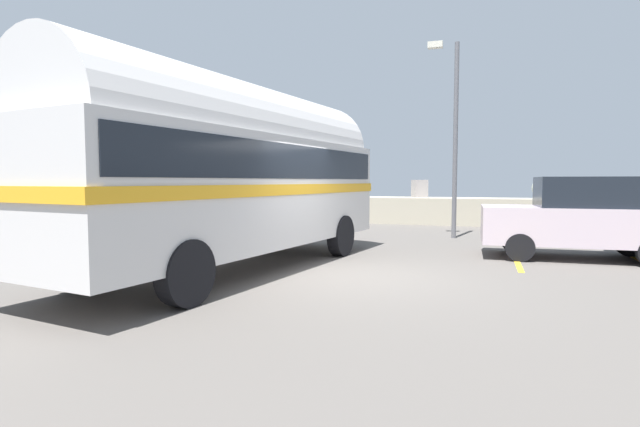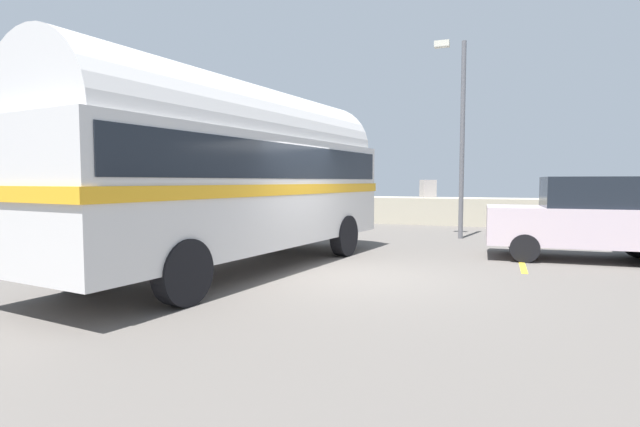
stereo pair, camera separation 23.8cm
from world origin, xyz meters
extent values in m
cube|color=#58534E|center=(0.00, 0.00, 0.01)|extent=(32.00, 26.00, 0.02)
cube|color=#ACA38D|center=(0.00, 11.80, 0.55)|extent=(31.36, 1.80, 1.10)
cube|color=#A2A882|center=(-11.97, 12.20, 1.51)|extent=(0.95, 0.80, 0.83)
cube|color=#BEA29B|center=(-7.94, 11.47, 1.74)|extent=(1.75, 1.74, 1.29)
sphere|color=#9DB09C|center=(-3.61, 11.84, 1.59)|extent=(0.98, 0.98, 0.98)
cube|color=#9C9391|center=(-0.33, 12.02, 1.47)|extent=(0.78, 0.89, 0.74)
sphere|color=#9EA59A|center=(4.47, 12.27, 1.52)|extent=(0.84, 0.84, 0.84)
cube|color=yellow|center=(2.97, 3.50, 0.02)|extent=(0.12, 4.40, 0.01)
cylinder|color=black|center=(-3.11, 2.55, 0.50)|extent=(0.42, 0.99, 0.96)
cylinder|color=black|center=(-0.93, 2.22, 0.50)|extent=(0.42, 0.99, 0.96)
cylinder|color=black|center=(-3.87, -2.61, 0.50)|extent=(0.42, 0.99, 0.96)
cylinder|color=black|center=(-1.69, -2.93, 0.50)|extent=(0.42, 0.99, 0.96)
cube|color=silver|center=(-2.40, -0.19, 1.57)|extent=(3.60, 8.66, 2.10)
cylinder|color=silver|center=(-2.40, -0.19, 2.62)|extent=(3.35, 8.30, 2.20)
cube|color=gold|center=(-2.40, -0.19, 1.63)|extent=(3.66, 8.75, 0.20)
cube|color=black|center=(-2.40, -0.19, 2.15)|extent=(3.59, 8.33, 0.64)
cube|color=silver|center=(-1.77, 4.03, 0.70)|extent=(2.28, 0.49, 0.28)
cylinder|color=black|center=(3.02, 2.72, 0.33)|extent=(0.63, 0.22, 0.62)
cylinder|color=black|center=(2.97, 4.25, 0.33)|extent=(0.63, 0.22, 0.62)
cylinder|color=black|center=(5.51, 4.33, 0.33)|extent=(0.63, 0.22, 0.62)
cube|color=#C0AEB8|center=(4.27, 3.52, 0.78)|extent=(4.15, 1.83, 0.84)
cube|color=black|center=(4.51, 3.53, 1.54)|extent=(2.25, 1.63, 0.68)
cylinder|color=#5B5B60|center=(1.39, 6.78, 2.99)|extent=(0.14, 0.14, 5.99)
cube|color=beige|center=(0.77, 6.54, 5.89)|extent=(0.44, 0.24, 0.18)
camera|label=1|loc=(2.24, -8.64, 1.79)|focal=27.06mm
camera|label=2|loc=(2.46, -8.56, 1.79)|focal=27.06mm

